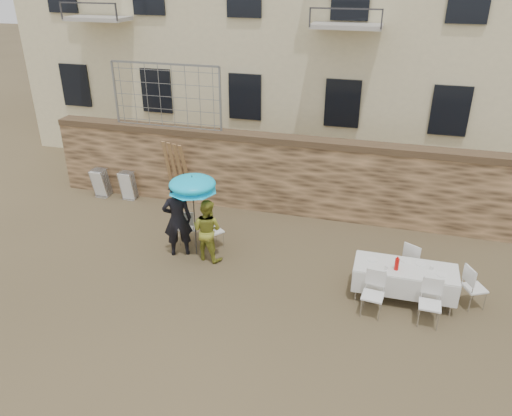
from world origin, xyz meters
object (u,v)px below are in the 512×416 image
(umbrella, at_px, (193,187))
(chair_stack_left, at_px, (104,180))
(banquet_table, at_px, (406,269))
(table_chair_side, at_px, (475,287))
(chair_stack_right, at_px, (130,184))
(couple_chair_left, at_px, (188,226))
(table_chair_front_right, at_px, (430,304))
(man_suit, at_px, (177,219))
(soda_bottle, at_px, (397,264))
(woman_dress, at_px, (207,230))
(couple_chair_right, at_px, (214,230))
(table_chair_front_left, at_px, (373,295))
(table_chair_back, at_px, (414,261))

(umbrella, height_order, chair_stack_left, umbrella)
(banquet_table, relative_size, chair_stack_left, 2.28)
(umbrella, distance_m, banquet_table, 5.06)
(table_chair_side, bearing_deg, chair_stack_right, 45.73)
(couple_chair_left, relative_size, table_chair_front_right, 1.00)
(chair_stack_left, bearing_deg, man_suit, -35.82)
(table_chair_front_right, bearing_deg, banquet_table, 125.46)
(soda_bottle, bearing_deg, woman_dress, 172.94)
(couple_chair_left, bearing_deg, table_chair_side, 160.19)
(soda_bottle, height_order, table_chair_side, soda_bottle)
(couple_chair_right, relative_size, table_chair_side, 1.00)
(man_suit, relative_size, chair_stack_left, 2.06)
(banquet_table, height_order, table_chair_front_left, table_chair_front_left)
(umbrella, xyz_separation_m, table_chair_front_left, (4.32, -1.24, -1.33))
(soda_bottle, bearing_deg, chair_stack_left, 160.08)
(man_suit, height_order, couple_chair_right, man_suit)
(man_suit, relative_size, table_chair_back, 1.98)
(woman_dress, xyz_separation_m, couple_chair_right, (-0.05, 0.55, -0.29))
(couple_chair_right, xyz_separation_m, table_chair_front_right, (5.12, -1.69, 0.00))
(soda_bottle, distance_m, table_chair_front_right, 1.02)
(table_chair_front_right, distance_m, chair_stack_left, 10.20)
(table_chair_front_right, bearing_deg, umbrella, 168.87)
(woman_dress, xyz_separation_m, table_chair_front_right, (5.07, -1.14, -0.29))
(couple_chair_right, relative_size, chair_stack_left, 1.04)
(table_chair_front_right, relative_size, table_chair_side, 1.00)
(chair_stack_left, bearing_deg, table_chair_front_right, -21.75)
(couple_chair_right, relative_size, table_chair_front_right, 1.00)
(man_suit, xyz_separation_m, table_chair_front_left, (4.72, -1.14, -0.47))
(soda_bottle, relative_size, chair_stack_left, 0.28)
(couple_chair_left, xyz_separation_m, chair_stack_right, (-2.75, 2.09, -0.02))
(man_suit, height_order, soda_bottle, man_suit)
(table_chair_front_right, bearing_deg, chair_stack_right, 157.98)
(table_chair_front_right, bearing_deg, table_chair_front_left, -178.23)
(woman_dress, bearing_deg, couple_chair_right, -72.68)
(man_suit, bearing_deg, banquet_table, 150.56)
(umbrella, height_order, table_chair_side, umbrella)
(woman_dress, distance_m, table_chair_front_left, 4.14)
(woman_dress, relative_size, table_chair_back, 1.61)
(banquet_table, bearing_deg, table_chair_front_left, -128.66)
(banquet_table, xyz_separation_m, table_chair_front_left, (-0.60, -0.75, -0.25))
(couple_chair_left, height_order, chair_stack_left, couple_chair_left)
(table_chair_front_left, bearing_deg, table_chair_front_right, 5.68)
(woman_dress, xyz_separation_m, banquet_table, (4.57, -0.39, -0.04))
(table_chair_front_left, bearing_deg, chair_stack_right, 158.85)
(table_chair_side, relative_size, chair_stack_right, 1.04)
(man_suit, bearing_deg, table_chair_back, 159.00)
(couple_chair_left, relative_size, table_chair_front_left, 1.00)
(woman_dress, bearing_deg, table_chair_front_right, 179.44)
(soda_bottle, relative_size, table_chair_side, 0.27)
(umbrella, xyz_separation_m, banquet_table, (4.92, -0.49, -1.08))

